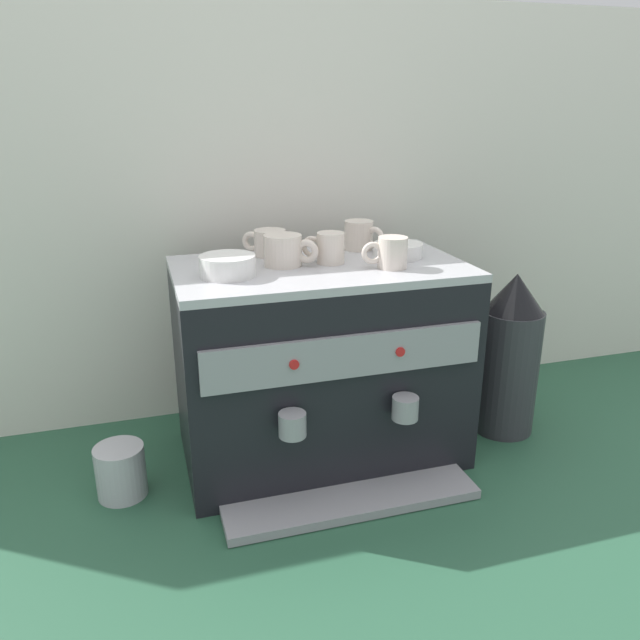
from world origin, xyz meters
TOP-DOWN VIEW (x-y plane):
  - ground_plane at (0.00, 0.00)m, footprint 4.00×4.00m
  - tiled_backsplash_wall at (0.00, 0.31)m, footprint 2.80×0.03m
  - espresso_machine at (0.00, -0.00)m, footprint 0.64×0.48m
  - ceramic_cup_0 at (0.02, 0.01)m, footprint 0.09×0.07m
  - ceramic_cup_1 at (0.14, 0.11)m, footprint 0.08×0.10m
  - ceramic_cup_2 at (0.14, -0.07)m, footprint 0.10×0.06m
  - ceramic_cup_3 at (-0.09, 0.12)m, footprint 0.10×0.08m
  - ceramic_cup_4 at (-0.08, 0.01)m, footprint 0.12×0.09m
  - ceramic_bowl_0 at (-0.21, -0.03)m, footprint 0.12×0.12m
  - ceramic_bowl_1 at (0.19, 0.02)m, footprint 0.11×0.11m
  - coffee_grinder at (0.49, -0.03)m, footprint 0.15×0.15m
  - milk_pitcher at (-0.46, -0.05)m, footprint 0.11×0.11m

SIDE VIEW (x-z plane):
  - ground_plane at x=0.00m, z-range 0.00..0.00m
  - milk_pitcher at x=-0.46m, z-range 0.00..0.12m
  - coffee_grinder at x=0.49m, z-range 0.00..0.41m
  - espresso_machine at x=0.00m, z-range 0.00..0.47m
  - ceramic_bowl_1 at x=0.19m, z-range 0.47..0.50m
  - ceramic_bowl_0 at x=-0.21m, z-range 0.47..0.51m
  - ceramic_cup_3 at x=-0.09m, z-range 0.47..0.53m
  - ceramic_cup_2 at x=0.14m, z-range 0.47..0.54m
  - ceramic_cup_4 at x=-0.08m, z-range 0.47..0.54m
  - ceramic_cup_0 at x=0.02m, z-range 0.47..0.54m
  - ceramic_cup_1 at x=0.14m, z-range 0.47..0.54m
  - tiled_backsplash_wall at x=0.00m, z-range 0.00..1.06m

